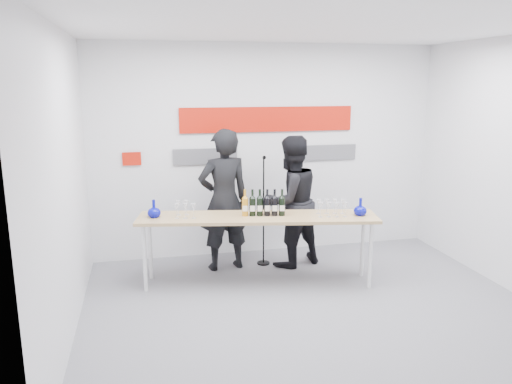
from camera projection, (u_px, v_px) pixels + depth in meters
ground at (310, 307)px, 5.60m from camera, size 5.00×5.00×0.00m
back_wall at (267, 151)px, 7.17m from camera, size 5.00×0.04×3.00m
signage at (264, 130)px, 7.07m from camera, size 3.38×0.02×0.79m
tasting_table at (258, 221)px, 6.09m from camera, size 2.97×1.12×0.87m
wine_bottles at (264, 202)px, 6.05m from camera, size 0.53×0.17×0.33m
decanter_left at (154, 208)px, 6.00m from camera, size 0.16×0.16×0.21m
decanter_right at (360, 207)px, 6.08m from camera, size 0.16×0.16×0.21m
glasses_left at (184, 210)px, 6.01m from camera, size 0.26×0.26×0.18m
glasses_right at (332, 208)px, 6.08m from camera, size 0.39×0.28×0.18m
presenter_left at (224, 200)px, 6.57m from camera, size 0.75×0.55×1.89m
presenter_right at (290, 202)px, 6.72m from camera, size 1.05×0.93×1.78m
mic_stand at (264, 232)px, 6.82m from camera, size 0.18×0.18×1.52m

